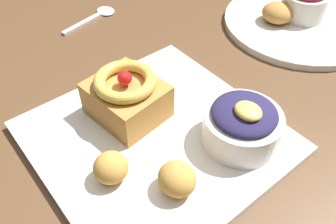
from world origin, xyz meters
name	(u,v)px	position (x,y,z in m)	size (l,w,h in m)	color
dining_table	(201,120)	(0.00, 0.00, 0.65)	(1.48, 1.11, 0.73)	brown
front_plate	(156,138)	(0.04, -0.13, 0.74)	(0.29, 0.29, 0.01)	white
cake_slice	(127,96)	(-0.01, -0.13, 0.77)	(0.10, 0.09, 0.07)	#B77F3D
berry_ramekin	(242,124)	(0.12, -0.05, 0.77)	(0.10, 0.10, 0.07)	white
fritter_front	(177,179)	(0.12, -0.16, 0.76)	(0.04, 0.04, 0.04)	gold
fritter_middle	(111,168)	(0.06, -0.20, 0.76)	(0.04, 0.04, 0.04)	gold
back_plate	(299,23)	(-0.01, 0.25, 0.74)	(0.28, 0.28, 0.01)	white
back_ramekin	(305,2)	(-0.02, 0.26, 0.77)	(0.08, 0.08, 0.07)	silver
back_pastry	(278,13)	(-0.04, 0.21, 0.76)	(0.06, 0.06, 0.03)	#B77F3D
spoon	(97,16)	(-0.28, -0.02, 0.73)	(0.05, 0.13, 0.00)	silver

